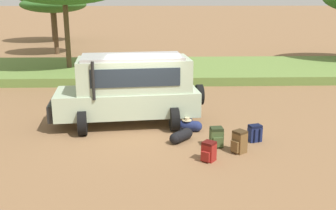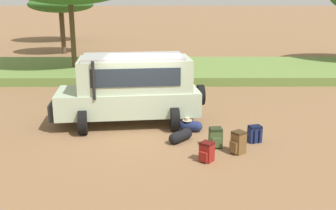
# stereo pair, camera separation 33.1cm
# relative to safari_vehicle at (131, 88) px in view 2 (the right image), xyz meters

# --- Properties ---
(ground_plane) EXTENTS (320.00, 320.00, 0.00)m
(ground_plane) POSITION_rel_safari_vehicle_xyz_m (0.48, -0.82, -1.29)
(ground_plane) COLOR olive
(grass_bank) EXTENTS (120.00, 7.00, 0.44)m
(grass_bank) POSITION_rel_safari_vehicle_xyz_m (0.48, 9.28, -1.07)
(grass_bank) COLOR olive
(grass_bank) RESTS_ON ground_plane
(safari_vehicle) EXTENTS (5.45, 3.09, 2.44)m
(safari_vehicle) POSITION_rel_safari_vehicle_xyz_m (0.00, 0.00, 0.00)
(safari_vehicle) COLOR #B2C6A8
(safari_vehicle) RESTS_ON ground_plane
(backpack_beside_front_wheel) EXTENTS (0.41, 0.46, 0.60)m
(backpack_beside_front_wheel) POSITION_rel_safari_vehicle_xyz_m (2.71, -2.31, -1.00)
(backpack_beside_front_wheel) COLOR #42562D
(backpack_beside_front_wheel) RESTS_ON ground_plane
(backpack_cluster_center) EXTENTS (0.50, 0.48, 0.66)m
(backpack_cluster_center) POSITION_rel_safari_vehicle_xyz_m (3.30, -2.80, -0.97)
(backpack_cluster_center) COLOR brown
(backpack_cluster_center) RESTS_ON ground_plane
(backpack_near_rear_wheel) EXTENTS (0.45, 0.43, 0.54)m
(backpack_near_rear_wheel) POSITION_rel_safari_vehicle_xyz_m (3.97, -1.91, -1.03)
(backpack_near_rear_wheel) COLOR navy
(backpack_near_rear_wheel) RESTS_ON ground_plane
(backpack_outermost) EXTENTS (0.46, 0.48, 0.55)m
(backpack_outermost) POSITION_rel_safari_vehicle_xyz_m (2.34, -3.37, -1.02)
(backpack_outermost) COLOR maroon
(backpack_outermost) RESTS_ON ground_plane
(duffel_bag_low_black_case) EXTENTS (0.81, 0.49, 0.46)m
(duffel_bag_low_black_case) POSITION_rel_safari_vehicle_xyz_m (2.03, -0.87, -1.11)
(duffel_bag_low_black_case) COLOR navy
(duffel_bag_low_black_case) RESTS_ON ground_plane
(duffel_bag_soft_canvas) EXTENTS (0.76, 0.82, 0.46)m
(duffel_bag_soft_canvas) POSITION_rel_safari_vehicle_xyz_m (1.68, -1.84, -1.12)
(duffel_bag_soft_canvas) COLOR black
(duffel_bag_soft_canvas) RESTS_ON ground_plane
(acacia_tree_left_mid) EXTENTS (4.92, 4.54, 4.34)m
(acacia_tree_left_mid) POSITION_rel_safari_vehicle_xyz_m (-6.75, 17.37, 2.41)
(acacia_tree_left_mid) COLOR brown
(acacia_tree_left_mid) RESTS_ON ground_plane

